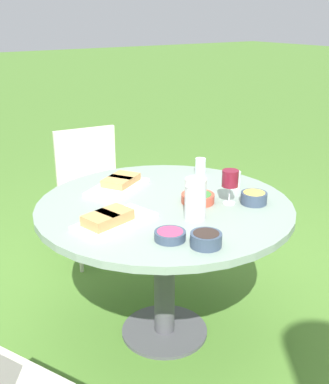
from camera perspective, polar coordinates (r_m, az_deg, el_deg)
ground_plane at (r=2.75m, az=0.00°, el=-16.23°), size 40.00×40.00×0.00m
dining_table at (r=2.42m, az=0.00°, el=-3.69°), size 1.27×1.27×0.76m
chair_near_left at (r=3.41m, az=-8.56°, el=1.12°), size 0.49×0.47×0.89m
water_pitcher at (r=2.17m, az=3.67°, el=-0.82°), size 0.10×0.10×0.19m
wine_glass at (r=2.35m, az=7.79°, el=1.49°), size 0.08×0.08×0.17m
platter_bread_main at (r=2.58m, az=-5.41°, el=0.95°), size 0.41×0.36×0.06m
platter_charcuterie at (r=2.14m, az=-6.33°, el=-3.28°), size 0.40×0.27×0.07m
bowl_fries at (r=2.40m, az=10.55°, el=-0.61°), size 0.13×0.13×0.06m
bowl_salad at (r=2.38m, az=3.97°, el=-0.67°), size 0.16×0.16×0.04m
bowl_olives at (r=1.95m, az=4.94°, el=-5.54°), size 0.13×0.13×0.06m
bowl_dip_red at (r=2.00m, az=0.66°, el=-5.11°), size 0.13×0.13×0.04m
cup_water_near at (r=2.60m, az=8.23°, el=1.45°), size 0.07×0.07×0.09m
cup_water_far at (r=2.81m, az=4.28°, el=3.10°), size 0.06×0.06×0.09m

